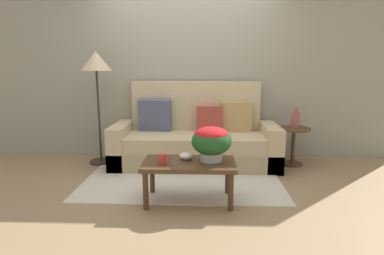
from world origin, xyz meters
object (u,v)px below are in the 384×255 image
(potted_plant, at_px, (211,141))
(table_vase, at_px, (295,119))
(floor_lamp, at_px, (96,69))
(couch, at_px, (195,140))
(snack_bowl, at_px, (186,156))
(coffee_mug, at_px, (163,159))
(side_table, at_px, (293,139))
(coffee_table, at_px, (189,167))

(potted_plant, xyz_separation_m, table_vase, (1.19, 1.25, 0.01))
(floor_lamp, height_order, table_vase, floor_lamp)
(couch, relative_size, snack_bowl, 15.88)
(coffee_mug, relative_size, table_vase, 0.44)
(floor_lamp, bearing_deg, table_vase, -0.09)
(potted_plant, xyz_separation_m, snack_bowl, (-0.26, 0.04, -0.17))
(floor_lamp, distance_m, table_vase, 2.82)
(potted_plant, bearing_deg, side_table, 46.81)
(couch, relative_size, coffee_table, 2.44)
(couch, bearing_deg, side_table, -0.71)
(coffee_table, height_order, table_vase, table_vase)
(potted_plant, height_order, table_vase, table_vase)
(coffee_table, bearing_deg, snack_bowl, 112.22)
(floor_lamp, xyz_separation_m, table_vase, (2.74, -0.00, -0.69))
(potted_plant, distance_m, table_vase, 1.73)
(potted_plant, bearing_deg, snack_bowl, 172.01)
(side_table, distance_m, potted_plant, 1.74)
(coffee_mug, bearing_deg, snack_bowl, 36.41)
(snack_bowl, bearing_deg, coffee_mug, -143.59)
(floor_lamp, relative_size, potted_plant, 3.89)
(couch, distance_m, potted_plant, 1.32)
(couch, bearing_deg, table_vase, -0.62)
(couch, bearing_deg, coffee_mug, -101.62)
(snack_bowl, bearing_deg, table_vase, 40.10)
(potted_plant, relative_size, table_vase, 1.43)
(side_table, height_order, coffee_mug, side_table)
(side_table, relative_size, table_vase, 1.88)
(coffee_table, bearing_deg, couch, 88.61)
(coffee_table, height_order, floor_lamp, floor_lamp)
(coffee_mug, xyz_separation_m, snack_bowl, (0.22, 0.16, -0.01))
(couch, xyz_separation_m, side_table, (1.37, -0.02, 0.03))
(floor_lamp, distance_m, coffee_mug, 1.95)
(coffee_mug, distance_m, table_vase, 2.17)
(floor_lamp, xyz_separation_m, coffee_mug, (1.07, -1.39, -0.86))
(coffee_table, relative_size, coffee_mug, 7.57)
(coffee_mug, bearing_deg, potted_plant, 14.86)
(couch, height_order, side_table, couch)
(floor_lamp, bearing_deg, coffee_mug, -52.32)
(potted_plant, relative_size, coffee_mug, 3.27)
(snack_bowl, bearing_deg, couch, 86.99)
(snack_bowl, bearing_deg, side_table, 40.29)
(floor_lamp, distance_m, snack_bowl, 1.98)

